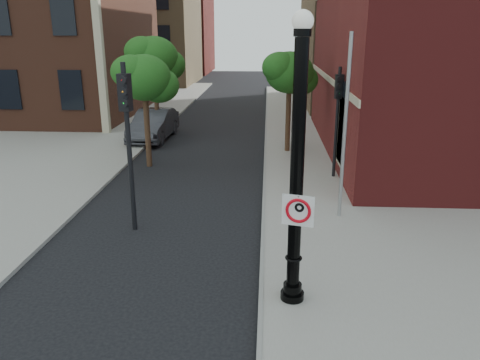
# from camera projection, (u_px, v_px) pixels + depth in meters

# --- Properties ---
(ground) EXTENTS (120.00, 120.00, 0.00)m
(ground) POSITION_uv_depth(u_px,v_px,m) (166.00, 306.00, 10.13)
(ground) COLOR black
(ground) RESTS_ON ground
(sidewalk_right) EXTENTS (8.00, 60.00, 0.12)m
(sidewalk_right) POSITION_uv_depth(u_px,v_px,m) (361.00, 173.00, 19.27)
(sidewalk_right) COLOR gray
(sidewalk_right) RESTS_ON ground
(sidewalk_left) EXTENTS (10.00, 50.00, 0.12)m
(sidewalk_left) POSITION_uv_depth(u_px,v_px,m) (80.00, 130.00, 27.72)
(sidewalk_left) COLOR gray
(sidewalk_left) RESTS_ON ground
(curb_edge) EXTENTS (0.10, 60.00, 0.14)m
(curb_edge) POSITION_uv_depth(u_px,v_px,m) (265.00, 171.00, 19.49)
(curb_edge) COLOR gray
(curb_edge) RESTS_ON ground
(bg_building_tan_a) EXTENTS (12.00, 12.00, 12.00)m
(bg_building_tan_a) POSITION_uv_depth(u_px,v_px,m) (139.00, 27.00, 50.76)
(bg_building_tan_a) COLOR olive
(bg_building_tan_a) RESTS_ON ground
(bg_building_red) EXTENTS (12.00, 12.00, 10.00)m
(bg_building_red) POSITION_uv_depth(u_px,v_px,m) (166.00, 35.00, 64.37)
(bg_building_red) COLOR maroon
(bg_building_red) RESTS_ON ground
(bg_building_tan_b) EXTENTS (22.00, 14.00, 14.00)m
(bg_building_tan_b) POSITION_uv_depth(u_px,v_px,m) (452.00, 12.00, 35.58)
(bg_building_tan_b) COLOR olive
(bg_building_tan_b) RESTS_ON ground
(lamppost) EXTENTS (0.51, 0.51, 6.07)m
(lamppost) POSITION_uv_depth(u_px,v_px,m) (297.00, 182.00, 9.39)
(lamppost) COLOR black
(lamppost) RESTS_ON ground
(no_parking_sign) EXTENTS (0.64, 0.20, 0.66)m
(no_parking_sign) POSITION_uv_depth(u_px,v_px,m) (298.00, 210.00, 9.41)
(no_parking_sign) COLOR white
(no_parking_sign) RESTS_ON ground
(parked_car) EXTENTS (1.91, 4.96, 1.61)m
(parked_car) POSITION_uv_depth(u_px,v_px,m) (154.00, 125.00, 25.27)
(parked_car) COLOR #303035
(parked_car) RESTS_ON ground
(traffic_signal_left) EXTENTS (0.36, 0.42, 4.88)m
(traffic_signal_left) POSITION_uv_depth(u_px,v_px,m) (127.00, 121.00, 13.03)
(traffic_signal_left) COLOR black
(traffic_signal_left) RESTS_ON ground
(traffic_signal_right) EXTENTS (0.31, 0.37, 4.39)m
(traffic_signal_right) POSITION_uv_depth(u_px,v_px,m) (338.00, 105.00, 17.83)
(traffic_signal_right) COLOR black
(traffic_signal_right) RESTS_ON ground
(utility_pole) EXTENTS (0.11, 0.11, 5.67)m
(utility_pole) POSITION_uv_depth(u_px,v_px,m) (345.00, 131.00, 13.93)
(utility_pole) COLOR #999999
(utility_pole) RESTS_ON ground
(street_tree_a) EXTENTS (2.64, 2.39, 4.77)m
(street_tree_a) POSITION_uv_depth(u_px,v_px,m) (145.00, 79.00, 19.41)
(street_tree_a) COLOR #362415
(street_tree_a) RESTS_ON ground
(street_tree_b) EXTENTS (3.00, 2.71, 5.41)m
(street_tree_b) POSITION_uv_depth(u_px,v_px,m) (155.00, 59.00, 24.42)
(street_tree_b) COLOR #362415
(street_tree_b) RESTS_ON ground
(street_tree_c) EXTENTS (2.65, 2.40, 4.78)m
(street_tree_c) POSITION_uv_depth(u_px,v_px,m) (290.00, 74.00, 21.59)
(street_tree_c) COLOR #362415
(street_tree_c) RESTS_ON ground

